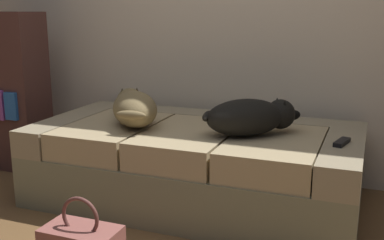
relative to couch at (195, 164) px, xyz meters
name	(u,v)px	position (x,y,z in m)	size (l,w,h in m)	color
couch	(195,164)	(0.00, 0.00, 0.00)	(1.86, 0.95, 0.45)	gray
dog_tan	(134,107)	(-0.35, -0.08, 0.33)	(0.46, 0.54, 0.20)	olive
dog_dark	(251,117)	(0.35, -0.06, 0.33)	(0.52, 0.46, 0.20)	black
tv_remote	(342,142)	(0.82, -0.08, 0.24)	(0.04, 0.15, 0.02)	black
bookshelf	(6,91)	(-1.48, 0.13, 0.32)	(0.56, 0.30, 1.10)	#4E2E29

